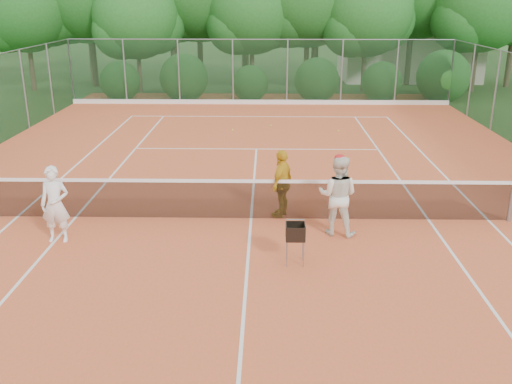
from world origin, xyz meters
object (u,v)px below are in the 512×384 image
Objects in this scene: player_white at (55,204)px; player_yellow at (282,183)px; player_center_grp at (338,195)px; ball_hopper at (295,233)px.

player_yellow is at bearing 16.58° from player_white.
player_yellow is (-1.17, 1.04, -0.08)m from player_center_grp.
player_white is at bearing -175.12° from player_center_grp.
player_center_grp is (5.91, 0.50, 0.07)m from player_white.
player_center_grp is 2.22× the size of ball_hopper.
player_center_grp reaches higher than ball_hopper.
player_yellow is at bearing 116.02° from ball_hopper.
player_white is 4.98m from player_yellow.
player_white is 1.02× the size of player_yellow.
player_white is at bearing -48.13° from player_yellow.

